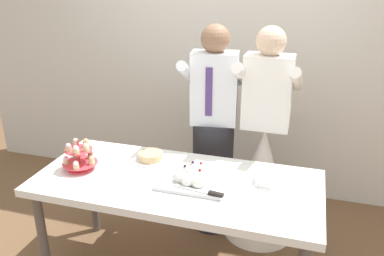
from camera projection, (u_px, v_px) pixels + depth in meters
name	position (u px, v px, depth m)	size (l,w,h in m)	color
rear_wall	(227.00, 37.00, 3.54)	(5.20, 0.10, 2.90)	beige
dessert_table	(177.00, 190.00, 2.55)	(1.80, 0.80, 0.78)	white
cupcake_stand	(80.00, 157.00, 2.62)	(0.23, 0.23, 0.21)	#D83F4C
main_cake_tray	(193.00, 177.00, 2.46)	(0.43, 0.31, 0.13)	silver
plate_stack	(269.00, 180.00, 2.47)	(0.18, 0.18, 0.04)	white
round_cake	(151.00, 157.00, 2.77)	(0.24, 0.24, 0.06)	white
person_groom	(213.00, 143.00, 3.12)	(0.52, 0.55, 1.66)	#232328
person_bride	(262.00, 168.00, 3.08)	(0.56, 0.56, 1.66)	white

